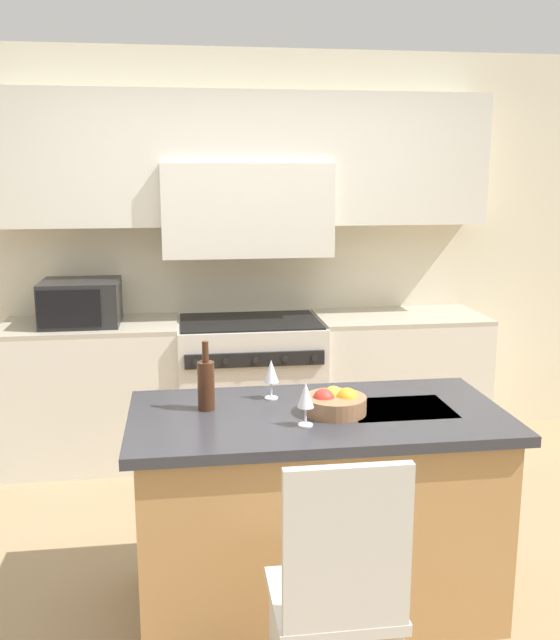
# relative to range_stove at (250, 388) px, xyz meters

# --- Properties ---
(ground_plane) EXTENTS (10.00, 10.00, 0.00)m
(ground_plane) POSITION_rel_range_stove_xyz_m (0.00, -1.65, -0.47)
(ground_plane) COLOR #997F5B
(back_cabinetry) EXTENTS (10.00, 0.46, 2.70)m
(back_cabinetry) POSITION_rel_range_stove_xyz_m (0.00, 0.27, 1.12)
(back_cabinetry) COLOR beige
(back_cabinetry) RESTS_ON ground_plane
(back_counter) EXTENTS (3.21, 0.62, 0.94)m
(back_counter) POSITION_rel_range_stove_xyz_m (0.00, 0.02, 0.00)
(back_counter) COLOR silver
(back_counter) RESTS_ON ground_plane
(range_stove) EXTENTS (0.95, 0.70, 0.93)m
(range_stove) POSITION_rel_range_stove_xyz_m (0.00, 0.00, 0.00)
(range_stove) COLOR beige
(range_stove) RESTS_ON ground_plane
(microwave) EXTENTS (0.49, 0.44, 0.28)m
(microwave) POSITION_rel_range_stove_xyz_m (-1.08, 0.02, 0.61)
(microwave) COLOR black
(microwave) RESTS_ON back_counter
(kitchen_island) EXTENTS (1.60, 0.81, 0.89)m
(kitchen_island) POSITION_rel_range_stove_xyz_m (0.12, -1.76, -0.01)
(kitchen_island) COLOR #B7844C
(kitchen_island) RESTS_ON ground_plane
(island_chair) EXTENTS (0.42, 0.40, 1.04)m
(island_chair) POSITION_rel_range_stove_xyz_m (0.03, -2.56, 0.11)
(island_chair) COLOR beige
(island_chair) RESTS_ON ground_plane
(wine_bottle) EXTENTS (0.07, 0.07, 0.30)m
(wine_bottle) POSITION_rel_range_stove_xyz_m (-0.35, -1.66, 0.54)
(wine_bottle) COLOR #422314
(wine_bottle) RESTS_ON kitchen_island
(wine_glass_near) EXTENTS (0.07, 0.07, 0.18)m
(wine_glass_near) POSITION_rel_range_stove_xyz_m (0.04, -1.91, 0.55)
(wine_glass_near) COLOR white
(wine_glass_near) RESTS_ON kitchen_island
(wine_glass_far) EXTENTS (0.07, 0.07, 0.18)m
(wine_glass_far) POSITION_rel_range_stove_xyz_m (-0.05, -1.55, 0.55)
(wine_glass_far) COLOR white
(wine_glass_far) RESTS_ON kitchen_island
(fruit_bowl) EXTENTS (0.26, 0.26, 0.11)m
(fruit_bowl) POSITION_rel_range_stove_xyz_m (0.19, -1.78, 0.47)
(fruit_bowl) COLOR #996B47
(fruit_bowl) RESTS_ON kitchen_island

